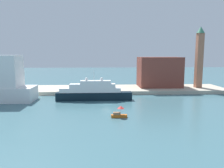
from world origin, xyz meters
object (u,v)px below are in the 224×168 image
at_px(mooring_bollard, 103,90).
at_px(bell_tower, 199,56).
at_px(person_figure, 90,88).
at_px(parked_car, 80,89).
at_px(harbor_building, 159,72).
at_px(large_yacht, 93,92).
at_px(small_motorboat, 119,113).

bearing_deg(mooring_bollard, bell_tower, 10.29).
bearing_deg(bell_tower, person_figure, -175.48).
bearing_deg(person_figure, mooring_bollard, -34.74).
bearing_deg(parked_car, person_figure, 21.42).
relative_size(bell_tower, person_figure, 17.78).
bearing_deg(harbor_building, parked_car, -166.02).
bearing_deg(large_yacht, harbor_building, 36.23).
xyz_separation_m(small_motorboat, person_figure, (-10.01, 37.60, 1.02)).
height_order(harbor_building, parked_car, harbor_building).
xyz_separation_m(large_yacht, small_motorboat, (7.88, -22.72, -1.72)).
relative_size(large_yacht, bell_tower, 1.00).
relative_size(harbor_building, bell_tower, 0.70).
xyz_separation_m(small_motorboat, harbor_building, (22.77, 45.18, 7.33)).
bearing_deg(mooring_bollard, large_yacht, -109.25).
bearing_deg(large_yacht, person_figure, 98.14).
height_order(bell_tower, person_figure, bell_tower).
xyz_separation_m(harbor_building, bell_tower, (17.52, -3.61, 7.79)).
relative_size(small_motorboat, person_figure, 2.77).
height_order(harbor_building, bell_tower, bell_tower).
relative_size(large_yacht, small_motorboat, 6.45).
relative_size(large_yacht, person_figure, 17.85).
relative_size(small_motorboat, harbor_building, 0.22).
xyz_separation_m(large_yacht, mooring_bollard, (3.77, 10.79, -1.05)).
height_order(small_motorboat, harbor_building, harbor_building).
bearing_deg(bell_tower, mooring_bollard, -169.71).
relative_size(parked_car, person_figure, 2.90).
height_order(small_motorboat, mooring_bollard, small_motorboat).
bearing_deg(person_figure, large_yacht, -81.86).
xyz_separation_m(person_figure, mooring_bollard, (5.90, -4.09, -0.35)).
height_order(large_yacht, mooring_bollard, large_yacht).
bearing_deg(harbor_building, mooring_bollard, -156.54).
bearing_deg(parked_car, bell_tower, 5.85).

